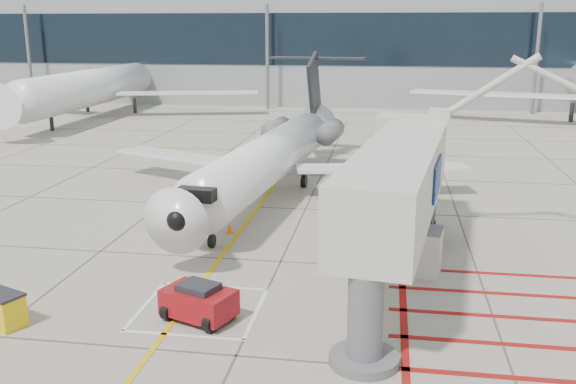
% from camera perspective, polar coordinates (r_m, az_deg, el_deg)
% --- Properties ---
extents(ground_plane, '(260.00, 260.00, 0.00)m').
position_cam_1_polar(ground_plane, '(23.33, -2.33, -9.65)').
color(ground_plane, '#9F9989').
rests_on(ground_plane, ground).
extents(regional_jet, '(25.75, 31.07, 7.56)m').
position_cam_1_polar(regional_jet, '(34.06, -2.78, 4.77)').
color(regional_jet, white).
rests_on(regional_jet, ground_plane).
extents(jet_bridge, '(10.80, 18.78, 7.12)m').
position_cam_1_polar(jet_bridge, '(23.81, 9.63, -0.26)').
color(jet_bridge, beige).
rests_on(jet_bridge, ground_plane).
extents(pushback_tug, '(2.70, 2.21, 1.36)m').
position_cam_1_polar(pushback_tug, '(21.88, -7.93, -9.55)').
color(pushback_tug, maroon).
rests_on(pushback_tug, ground_plane).
extents(spill_bin, '(1.56, 1.32, 1.15)m').
position_cam_1_polar(spill_bin, '(23.26, -24.00, -9.52)').
color(spill_bin, yellow).
rests_on(spill_bin, ground_plane).
extents(baggage_cart, '(2.20, 1.68, 1.23)m').
position_cam_1_polar(baggage_cart, '(29.41, 7.87, -3.29)').
color(baggage_cart, slate).
rests_on(baggage_cart, ground_plane).
extents(ground_power_unit, '(2.54, 1.74, 1.85)m').
position_cam_1_polar(ground_power_unit, '(26.11, 10.88, -5.03)').
color(ground_power_unit, beige).
rests_on(ground_power_unit, ground_plane).
extents(cone_nose, '(0.37, 0.37, 0.51)m').
position_cam_1_polar(cone_nose, '(30.64, -5.24, -3.18)').
color(cone_nose, orange).
rests_on(cone_nose, ground_plane).
extents(cone_side, '(0.38, 0.38, 0.53)m').
position_cam_1_polar(cone_side, '(28.61, 6.79, -4.51)').
color(cone_side, '#DD5E0B').
rests_on(cone_side, ground_plane).
extents(terminal_building, '(180.00, 28.00, 14.00)m').
position_cam_1_polar(terminal_building, '(91.07, 12.90, 12.61)').
color(terminal_building, gray).
rests_on(terminal_building, ground_plane).
extents(terminal_glass_band, '(180.00, 0.10, 6.00)m').
position_cam_1_polar(terminal_glass_band, '(77.04, 13.60, 13.02)').
color(terminal_glass_band, black).
rests_on(terminal_glass_band, ground_plane).
extents(bg_aircraft_b, '(34.08, 37.86, 11.36)m').
position_cam_1_polar(bg_aircraft_b, '(73.86, -16.32, 10.99)').
color(bg_aircraft_b, silver).
rests_on(bg_aircraft_b, ground_plane).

